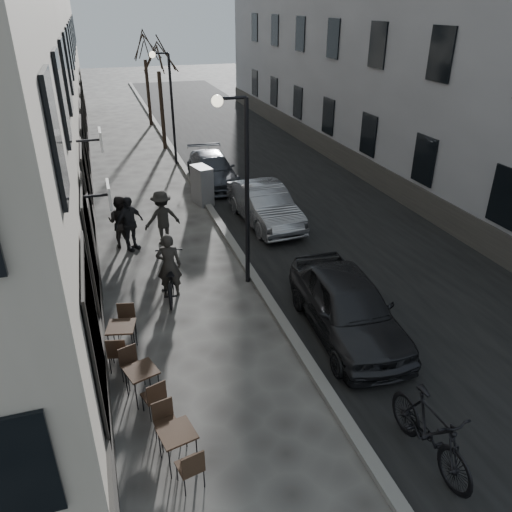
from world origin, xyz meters
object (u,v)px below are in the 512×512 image
tree_near (157,55)px  bistro_set_c (122,336)px  pedestrian_mid (162,218)px  car_near (347,306)px  bistro_set_b (142,381)px  streetlamp_far (168,96)px  bicycle (170,277)px  tree_far (144,46)px  pedestrian_near (121,222)px  pedestrian_far (129,224)px  utility_cabinet (202,185)px  bistro_set_a (178,444)px  car_far (212,169)px  streetlamp_near (240,173)px  moped (430,431)px  car_mid (265,205)px

tree_near → bistro_set_c: size_ratio=3.80×
pedestrian_mid → car_near: pedestrian_mid is taller
bistro_set_b → car_near: car_near is taller
streetlamp_far → bicycle: bearing=-99.3°
bistro_set_b → tree_far: bearing=64.8°
bistro_set_b → pedestrian_mid: bearing=60.6°
bistro_set_c → pedestrian_near: (0.41, 5.59, 0.41)m
pedestrian_far → utility_cabinet: bearing=14.7°
car_near → bistro_set_a: bearing=-146.4°
tree_near → car_far: tree_near is taller
streetlamp_near → bistro_set_b: streetlamp_near is taller
streetlamp_far → moped: bearing=-86.0°
bicycle → bistro_set_c: bearing=66.9°
streetlamp_near → bistro_set_b: (-3.12, -3.81, -2.74)m
streetlamp_near → pedestrian_far: 4.70m
bistro_set_b → car_near: (4.79, 0.79, 0.32)m
streetlamp_near → pedestrian_far: streetlamp_near is taller
bicycle → car_far: (3.16, 8.62, 0.09)m
streetlamp_near → moped: bearing=-79.0°
bistro_set_b → utility_cabinet: size_ratio=0.99×
car_near → streetlamp_near: bearing=122.6°
bistro_set_a → moped: size_ratio=0.68×
bistro_set_a → bistro_set_b: 1.80m
streetlamp_far → car_mid: bearing=-76.7°
tree_near → pedestrian_far: size_ratio=3.24×
car_near → pedestrian_mid: bearing=122.1°
utility_cabinet → car_near: size_ratio=0.34×
streetlamp_near → bistro_set_c: bearing=-146.5°
bistro_set_a → moped: bearing=-28.8°
bistro_set_b → car_mid: car_mid is taller
bistro_set_a → pedestrian_near: (-0.25, 8.93, 0.43)m
tree_far → pedestrian_far: 18.54m
streetlamp_near → pedestrian_far: size_ratio=2.89×
tree_near → moped: (1.24, -21.76, -4.02)m
tree_far → bistro_set_a: bearing=-96.0°
pedestrian_near → car_mid: pedestrian_near is taller
utility_cabinet → bistro_set_b: bearing=-122.0°
streetlamp_near → bistro_set_b: size_ratio=3.53×
pedestrian_near → car_mid: (4.91, 0.43, -0.17)m
bicycle → car_mid: bearing=-125.8°
bistro_set_b → pedestrian_mid: 7.15m
bistro_set_a → car_near: (4.40, 2.55, 0.32)m
bistro_set_c → streetlamp_far: bearing=89.5°
tree_far → car_far: bearing=-84.9°
car_mid → car_far: size_ratio=0.96×
tree_far → bicycle: size_ratio=2.75×
car_mid → streetlamp_far: bearing=99.5°
utility_cabinet → moped: bearing=-99.1°
pedestrian_near → pedestrian_mid: (1.28, -0.17, 0.04)m
bistro_set_c → car_far: (4.55, 10.79, 0.19)m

